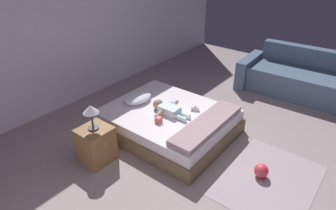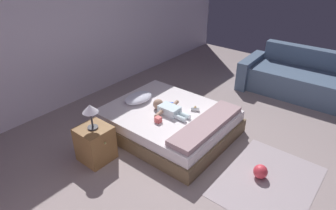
# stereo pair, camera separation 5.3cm
# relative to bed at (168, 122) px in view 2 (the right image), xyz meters

# --- Properties ---
(ground_plane) EXTENTS (8.00, 8.00, 0.00)m
(ground_plane) POSITION_rel_bed_xyz_m (0.08, -1.03, -0.18)
(ground_plane) COLOR gray
(wall_behind_bed) EXTENTS (8.00, 0.12, 2.68)m
(wall_behind_bed) POSITION_rel_bed_xyz_m (0.08, 1.97, 1.17)
(wall_behind_bed) COLOR silver
(wall_behind_bed) RESTS_ON ground_plane
(bed) EXTENTS (1.47, 1.81, 0.36)m
(bed) POSITION_rel_bed_xyz_m (0.00, 0.00, 0.00)
(bed) COLOR brown
(bed) RESTS_ON ground_plane
(pillow) EXTENTS (0.48, 0.32, 0.11)m
(pillow) POSITION_rel_bed_xyz_m (-0.05, 0.55, 0.24)
(pillow) COLOR white
(pillow) RESTS_ON bed
(baby) EXTENTS (0.54, 0.61, 0.15)m
(baby) POSITION_rel_bed_xyz_m (-0.04, -0.02, 0.24)
(baby) COLOR white
(baby) RESTS_ON bed
(toothbrush) EXTENTS (0.07, 0.13, 0.02)m
(toothbrush) POSITION_rel_bed_xyz_m (0.20, 0.15, 0.19)
(toothbrush) COLOR blue
(toothbrush) RESTS_ON bed
(couch) EXTENTS (1.12, 2.11, 0.80)m
(couch) POSITION_rel_bed_xyz_m (2.55, -1.12, 0.11)
(couch) COLOR slate
(couch) RESTS_ON ground_plane
(nightstand) EXTENTS (0.39, 0.42, 0.48)m
(nightstand) POSITION_rel_bed_xyz_m (-1.08, 0.33, 0.06)
(nightstand) COLOR olive
(nightstand) RESTS_ON ground_plane
(lamp) EXTENTS (0.20, 0.20, 0.33)m
(lamp) POSITION_rel_bed_xyz_m (-1.08, 0.33, 0.56)
(lamp) COLOR #333338
(lamp) RESTS_ON nightstand
(rug) EXTENTS (1.37, 1.01, 0.01)m
(rug) POSITION_rel_bed_xyz_m (-0.06, -1.61, -0.17)
(rug) COLOR #A6979E
(rug) RESTS_ON ground_plane
(toy_ball) EXTENTS (0.17, 0.17, 0.17)m
(toy_ball) POSITION_rel_bed_xyz_m (-0.07, -1.49, -0.08)
(toy_ball) COLOR #E23B49
(toy_ball) RESTS_ON rug
(blanket) EXTENTS (1.32, 0.34, 0.07)m
(blanket) POSITION_rel_bed_xyz_m (0.00, -0.66, 0.22)
(blanket) COLOR #A9898E
(blanket) RESTS_ON bed
(toy_block) EXTENTS (0.08, 0.08, 0.08)m
(toy_block) POSITION_rel_bed_xyz_m (-0.32, -0.08, 0.22)
(toy_block) COLOR #D85555
(toy_block) RESTS_ON bed
(baby_bottle) EXTENTS (0.10, 0.13, 0.08)m
(baby_bottle) POSITION_rel_bed_xyz_m (0.26, -0.30, 0.22)
(baby_bottle) COLOR white
(baby_bottle) RESTS_ON bed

